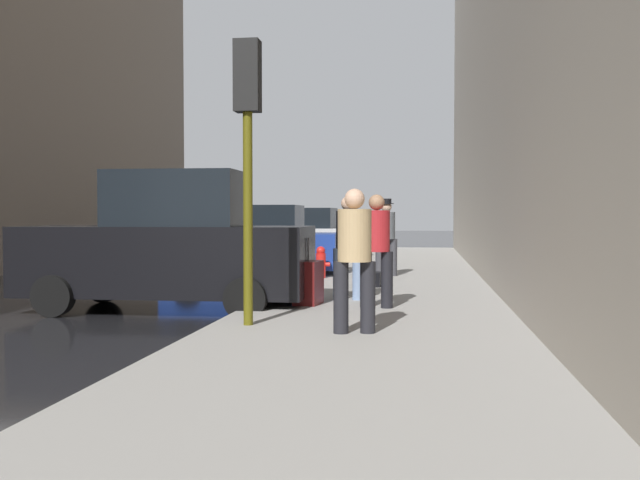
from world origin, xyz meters
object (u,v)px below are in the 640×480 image
at_px(pedestrian_in_tan_coat, 354,253).
at_px(rolling_suitcase, 308,283).
at_px(parked_blue_sedan, 255,244).
at_px(pedestrian_with_beanie, 386,233).
at_px(duffel_bag, 372,279).
at_px(parked_silver_sedan, 302,236).
at_px(pedestrian_in_jeans, 348,242).
at_px(pedestrian_in_red_jacket, 377,245).
at_px(parked_black_suv, 170,247).
at_px(traffic_light, 248,119).
at_px(fire_hydrant, 321,262).

relative_size(pedestrian_in_tan_coat, rolling_suitcase, 1.64).
height_order(parked_blue_sedan, rolling_suitcase, parked_blue_sedan).
relative_size(pedestrian_with_beanie, duffel_bag, 4.04).
bearing_deg(parked_blue_sedan, parked_silver_sedan, 90.00).
distance_m(pedestrian_in_jeans, rolling_suitcase, 1.07).
distance_m(pedestrian_in_red_jacket, rolling_suitcase, 1.27).
xyz_separation_m(parked_silver_sedan, pedestrian_in_jeans, (2.83, -12.11, 0.26)).
relative_size(parked_black_suv, rolling_suitcase, 4.46).
xyz_separation_m(traffic_light, pedestrian_in_red_jacket, (1.51, 1.92, -1.65)).
bearing_deg(pedestrian_in_red_jacket, pedestrian_in_jeans, 119.48).
bearing_deg(parked_black_suv, pedestrian_in_red_jacket, -5.68).
bearing_deg(parked_blue_sedan, pedestrian_with_beanie, -9.61).
bearing_deg(rolling_suitcase, duffel_bag, 74.83).
bearing_deg(pedestrian_in_red_jacket, rolling_suitcase, 166.70).
bearing_deg(pedestrian_with_beanie, traffic_light, -100.17).
xyz_separation_m(parked_black_suv, pedestrian_in_jeans, (2.83, 0.60, 0.07)).
height_order(pedestrian_in_jeans, pedestrian_in_tan_coat, same).
height_order(parked_black_suv, fire_hydrant, parked_black_suv).
relative_size(pedestrian_in_tan_coat, pedestrian_with_beanie, 0.96).
bearing_deg(rolling_suitcase, fire_hydrant, 95.75).
bearing_deg(pedestrian_with_beanie, pedestrian_in_jeans, -94.62).
xyz_separation_m(fire_hydrant, duffel_bag, (1.27, -1.74, -0.21)).
height_order(pedestrian_in_tan_coat, rolling_suitcase, pedestrian_in_tan_coat).
distance_m(parked_black_suv, parked_silver_sedan, 12.71).
xyz_separation_m(pedestrian_in_jeans, rolling_suitcase, (-0.56, -0.67, -0.61)).
bearing_deg(fire_hydrant, duffel_bag, -53.85).
bearing_deg(rolling_suitcase, pedestrian_in_jeans, 50.33).
height_order(fire_hydrant, rolling_suitcase, rolling_suitcase).
distance_m(rolling_suitcase, duffel_bag, 3.06).
height_order(traffic_light, pedestrian_in_jeans, traffic_light).
xyz_separation_m(parked_silver_sedan, pedestrian_in_red_jacket, (3.36, -13.04, 0.26)).
relative_size(parked_silver_sedan, duffel_bag, 9.67).
bearing_deg(pedestrian_in_tan_coat, fire_hydrant, 101.22).
relative_size(pedestrian_in_tan_coat, duffel_bag, 3.89).
bearing_deg(duffel_bag, parked_silver_sedan, 107.35).
distance_m(parked_blue_sedan, pedestrian_in_red_jacket, 7.10).
relative_size(fire_hydrant, duffel_bag, 1.60).
bearing_deg(pedestrian_in_red_jacket, fire_hydrant, 107.49).
bearing_deg(traffic_light, pedestrian_with_beanie, 79.83).
xyz_separation_m(fire_hydrant, traffic_light, (0.05, -6.86, 2.26)).
bearing_deg(parked_blue_sedan, duffel_bag, -44.76).
bearing_deg(parked_silver_sedan, parked_blue_sedan, -90.00).
bearing_deg(fire_hydrant, pedestrian_in_jeans, -75.59).
relative_size(traffic_light, pedestrian_in_jeans, 2.11).
xyz_separation_m(fire_hydrant, rolling_suitcase, (0.47, -4.69, -0.01)).
relative_size(pedestrian_in_jeans, pedestrian_in_red_jacket, 1.00).
xyz_separation_m(traffic_light, duffel_bag, (1.22, 5.12, -2.47)).
height_order(parked_blue_sedan, fire_hydrant, parked_blue_sedan).
bearing_deg(traffic_light, rolling_suitcase, 79.01).
bearing_deg(traffic_light, duffel_bag, 76.59).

